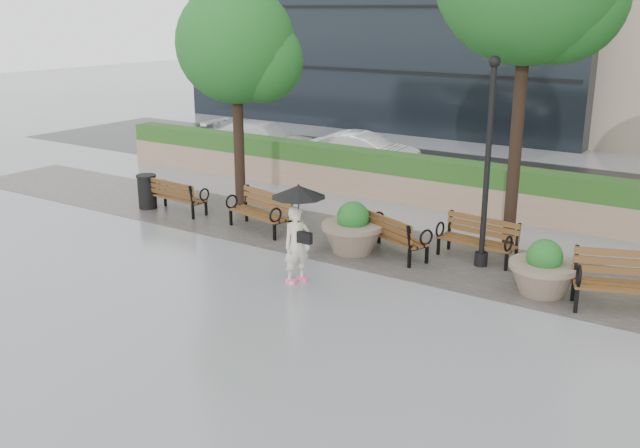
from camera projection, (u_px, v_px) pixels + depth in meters
The scene contains 17 objects.
ground at pixel (306, 287), 14.15m from camera, with size 100.00×100.00×0.00m, color gray.
cobble_strip at pixel (379, 247), 16.54m from camera, with size 28.00×3.20×0.01m, color #383330.
hedge_wall at pixel (451, 185), 19.53m from camera, with size 24.00×0.80×1.35m.
asphalt_street at pixel (501, 181), 22.91m from camera, with size 40.00×7.00×0.00m, color black.
bench_0 at pixel (178, 203), 19.24m from camera, with size 1.74×0.77×0.91m.
bench_1 at pixel (260, 220), 17.67m from camera, with size 1.91×1.09×0.97m.
bench_2 at pixel (393, 243), 15.89m from camera, with size 1.88×1.32×0.94m.
bench_3 at pixel (477, 248), 15.61m from camera, with size 1.78×0.84×0.92m.
bench_4 at pixel (631, 295), 12.91m from camera, with size 2.16×1.46×1.09m.
planter_left at pixel (353, 233), 16.05m from camera, with size 1.42×1.42×1.19m.
planter_right at pixel (543, 273), 13.68m from camera, with size 1.32×1.32×1.10m.
trash_bin at pixel (147, 193), 19.62m from camera, with size 0.54×0.54×0.90m, color black.
lamppost at pixel (487, 177), 14.75m from camera, with size 0.28×0.28×4.42m.
tree_0 at pixel (242, 49), 18.16m from camera, with size 3.19×3.05×5.98m.
car_left at pixel (264, 140), 26.30m from camera, with size 1.84×4.52×1.31m, color silver.
car_right at pixel (363, 152), 24.19m from camera, with size 1.37×3.92×1.29m, color silver.
pedestrian at pixel (298, 224), 14.08m from camera, with size 1.09×1.09×2.00m.
Camera 1 is at (7.56, -10.81, 5.29)m, focal length 40.00 mm.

